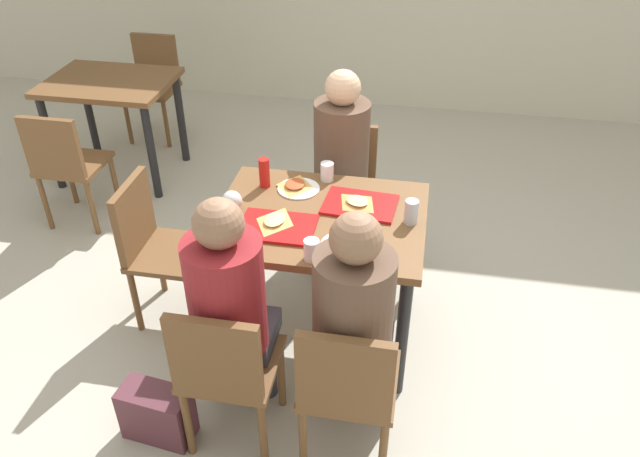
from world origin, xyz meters
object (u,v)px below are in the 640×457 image
object	(u,v)px
plastic_cup_b	(312,250)
soda_can	(411,212)
chair_near_left	(225,368)
pizza_slice_b	(357,202)
tray_red_near	(277,227)
pizza_slice_a	(275,220)
chair_near_right	(347,385)
chair_left_end	(155,242)
main_table	(320,234)
tray_red_far	(360,205)
condiment_bottle	(264,173)
handbag	(157,413)
paper_plate_center	(299,189)
paper_plate_near_edge	(344,245)
background_table	(112,97)
background_chair_near	(65,162)
pizza_slice_c	(295,185)
plastic_cup_a	(327,172)
foil_bundle	(232,201)
person_in_brown_jacket	(354,317)
person_far_side	(340,158)
chair_far_side	(343,183)
person_in_red	(230,301)
background_chair_far	(154,79)

from	to	relation	value
plastic_cup_b	soda_can	world-z (taller)	soda_can
chair_near_left	pizza_slice_b	size ratio (longest dim) A/B	3.83
tray_red_near	pizza_slice_a	size ratio (longest dim) A/B	1.75
chair_near_right	chair_left_end	distance (m)	1.40
main_table	tray_red_far	bearing A→B (deg)	34.24
condiment_bottle	handbag	size ratio (longest dim) A/B	0.50
paper_plate_center	paper_plate_near_edge	distance (m)	0.55
chair_near_left	handbag	bearing A→B (deg)	-177.40
paper_plate_center	plastic_cup_b	bearing A→B (deg)	-72.52
condiment_bottle	background_table	xyz separation A→B (m)	(-1.49, 1.24, -0.21)
background_chair_near	tray_red_near	bearing A→B (deg)	-28.08
pizza_slice_c	handbag	xyz separation A→B (m)	(-0.43, -1.05, -0.64)
main_table	plastic_cup_a	bearing A→B (deg)	94.24
paper_plate_center	foil_bundle	distance (m)	0.38
person_in_brown_jacket	person_far_side	bearing A→B (deg)	101.16
chair_near_right	plastic_cup_a	size ratio (longest dim) A/B	8.41
main_table	pizza_slice_c	distance (m)	0.32
paper_plate_center	chair_left_end	bearing A→B (deg)	-163.19
chair_near_left	pizza_slice_c	size ratio (longest dim) A/B	4.80
pizza_slice_a	tray_red_near	bearing A→B (deg)	-55.79
paper_plate_center	plastic_cup_a	bearing A→B (deg)	43.62
condiment_bottle	foil_bundle	xyz separation A→B (m)	(-0.10, -0.25, -0.03)
chair_far_side	plastic_cup_b	world-z (taller)	plastic_cup_b
foil_bundle	paper_plate_near_edge	bearing A→B (deg)	-19.05
tray_red_near	condiment_bottle	size ratio (longest dim) A/B	2.25
paper_plate_center	chair_near_right	bearing A→B (deg)	-67.96
chair_far_side	handbag	world-z (taller)	chair_far_side
handbag	paper_plate_center	bearing A→B (deg)	66.35
handbag	background_chair_near	size ratio (longest dim) A/B	0.38
plastic_cup_b	condiment_bottle	bearing A→B (deg)	122.20
person_in_red	paper_plate_near_edge	size ratio (longest dim) A/B	5.69
chair_near_right	background_chair_near	bearing A→B (deg)	143.76
person_far_side	background_table	size ratio (longest dim) A/B	1.39
person_far_side	tray_red_far	world-z (taller)	person_far_side
chair_near_right	background_chair_near	world-z (taller)	same
main_table	background_chair_far	xyz separation A→B (m)	(-1.83, 2.20, -0.17)
chair_near_left	background_table	xyz separation A→B (m)	(-1.57, 2.26, 0.14)
chair_near_left	plastic_cup_a	size ratio (longest dim) A/B	8.41
background_table	condiment_bottle	bearing A→B (deg)	-39.81
pizza_slice_a	handbag	distance (m)	1.04
plastic_cup_a	background_chair_far	bearing A→B (deg)	134.16
chair_far_side	background_chair_near	world-z (taller)	same
background_chair_far	plastic_cup_a	bearing A→B (deg)	-45.84
chair_near_right	person_far_side	size ratio (longest dim) A/B	0.67
soda_can	background_table	size ratio (longest dim) A/B	0.14
main_table	foil_bundle	world-z (taller)	foil_bundle
person_far_side	foil_bundle	size ratio (longest dim) A/B	12.51
paper_plate_near_edge	tray_red_near	bearing A→B (deg)	166.27
chair_near_left	person_in_brown_jacket	world-z (taller)	person_in_brown_jacket
person_in_red	plastic_cup_b	xyz separation A→B (m)	(0.28, 0.31, 0.08)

